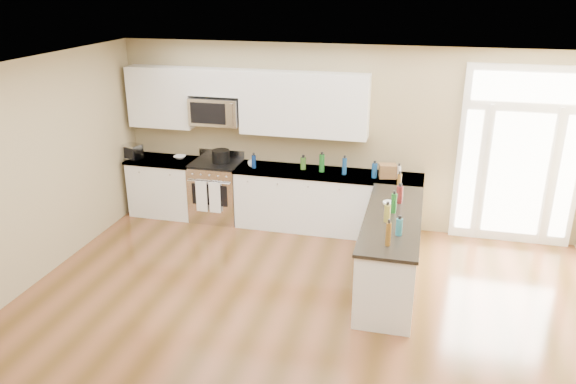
{
  "coord_description": "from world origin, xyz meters",
  "views": [
    {
      "loc": [
        1.21,
        -4.24,
        3.68
      ],
      "look_at": [
        -0.35,
        2.0,
        1.23
      ],
      "focal_mm": 35.0,
      "sensor_mm": 36.0,
      "label": 1
    }
  ],
  "objects": [
    {
      "name": "room_shell",
      "position": [
        0.0,
        0.0,
        1.71
      ],
      "size": [
        8.0,
        8.0,
        8.0
      ],
      "color": "tan",
      "rests_on": "ground"
    },
    {
      "name": "back_cabinet_left",
      "position": [
        -2.87,
        3.69,
        0.44
      ],
      "size": [
        1.1,
        0.66,
        0.94
      ],
      "color": "white",
      "rests_on": "ground"
    },
    {
      "name": "back_cabinet_right",
      "position": [
        -0.16,
        3.69,
        0.44
      ],
      "size": [
        2.85,
        0.66,
        0.94
      ],
      "color": "white",
      "rests_on": "ground"
    },
    {
      "name": "peninsula_cabinet",
      "position": [
        0.93,
        2.24,
        0.43
      ],
      "size": [
        0.69,
        2.32,
        0.94
      ],
      "color": "white",
      "rests_on": "ground"
    },
    {
      "name": "upper_cabinet_left",
      "position": [
        -2.88,
        3.83,
        1.93
      ],
      "size": [
        1.04,
        0.33,
        0.95
      ],
      "primitive_type": "cube",
      "color": "white",
      "rests_on": "room_shell"
    },
    {
      "name": "upper_cabinet_right",
      "position": [
        -0.57,
        3.83,
        1.93
      ],
      "size": [
        1.94,
        0.33,
        0.95
      ],
      "primitive_type": "cube",
      "color": "white",
      "rests_on": "room_shell"
    },
    {
      "name": "upper_cabinet_short",
      "position": [
        -1.95,
        3.83,
        2.2
      ],
      "size": [
        0.82,
        0.33,
        0.4
      ],
      "primitive_type": "cube",
      "color": "white",
      "rests_on": "room_shell"
    },
    {
      "name": "microwave",
      "position": [
        -1.95,
        3.8,
        1.76
      ],
      "size": [
        0.78,
        0.41,
        0.42
      ],
      "color": "silver",
      "rests_on": "room_shell"
    },
    {
      "name": "entry_door",
      "position": [
        2.55,
        3.95,
        1.3
      ],
      "size": [
        1.7,
        0.1,
        2.6
      ],
      "color": "white",
      "rests_on": "ground"
    },
    {
      "name": "kitchen_range",
      "position": [
        -1.96,
        3.69,
        0.48
      ],
      "size": [
        0.77,
        0.69,
        1.08
      ],
      "color": "silver",
      "rests_on": "ground"
    },
    {
      "name": "stockpot",
      "position": [
        -1.88,
        3.73,
        1.06
      ],
      "size": [
        0.29,
        0.29,
        0.22
      ],
      "primitive_type": "cylinder",
      "rotation": [
        0.0,
        0.0,
        0.03
      ],
      "color": "black",
      "rests_on": "kitchen_range"
    },
    {
      "name": "toaster_oven",
      "position": [
        -3.35,
        3.6,
        1.06
      ],
      "size": [
        0.33,
        0.3,
        0.24
      ],
      "primitive_type": "cube",
      "rotation": [
        0.0,
        0.0,
        -0.32
      ],
      "color": "silver",
      "rests_on": "back_cabinet_left"
    },
    {
      "name": "cardboard_box",
      "position": [
        0.74,
        3.67,
        1.04
      ],
      "size": [
        0.27,
        0.22,
        0.2
      ],
      "primitive_type": "cube",
      "rotation": [
        0.0,
        0.0,
        0.19
      ],
      "color": "brown",
      "rests_on": "back_cabinet_right"
    },
    {
      "name": "bowl_left",
      "position": [
        -2.61,
        3.79,
        0.96
      ],
      "size": [
        0.21,
        0.21,
        0.05
      ],
      "primitive_type": "imported",
      "rotation": [
        0.0,
        0.0,
        0.1
      ],
      "color": "white",
      "rests_on": "back_cabinet_left"
    },
    {
      "name": "bowl_peninsula",
      "position": [
        0.85,
        2.58,
        0.96
      ],
      "size": [
        0.2,
        0.2,
        0.05
      ],
      "primitive_type": "imported",
      "rotation": [
        0.0,
        0.0,
        0.37
      ],
      "color": "white",
      "rests_on": "peninsula_cabinet"
    },
    {
      "name": "cup_counter",
      "position": [
        -1.35,
        3.67,
        0.99
      ],
      "size": [
        0.14,
        0.14,
        0.1
      ],
      "primitive_type": "imported",
      "rotation": [
        0.0,
        0.0,
        -0.17
      ],
      "color": "white",
      "rests_on": "back_cabinet_right"
    },
    {
      "name": "counter_bottles",
      "position": [
        0.42,
        2.94,
        1.06
      ],
      "size": [
        2.4,
        2.42,
        0.29
      ],
      "color": "#19591E",
      "rests_on": "back_cabinet_right"
    }
  ]
}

